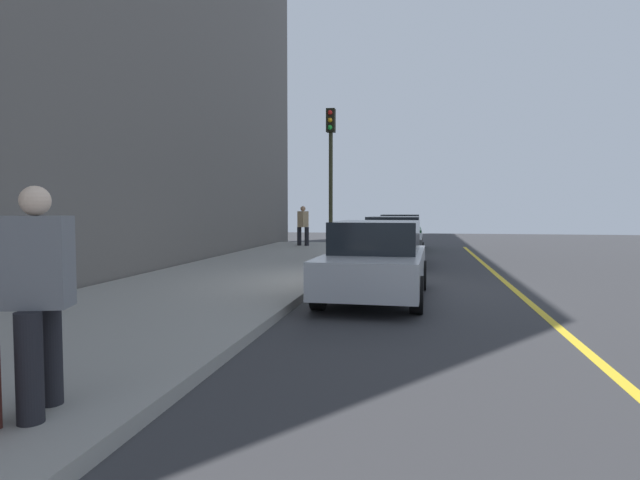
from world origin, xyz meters
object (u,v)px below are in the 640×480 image
Objects in this scene: parked_car_charcoal at (393,240)px; pedestrian_grey_coat at (38,293)px; parked_car_green at (400,232)px; traffic_light_pole at (331,159)px; parked_car_silver at (376,260)px; pedestrian_tan_coat at (303,225)px.

pedestrian_grey_coat is (13.57, -2.10, 0.34)m from parked_car_charcoal.
traffic_light_pole reaches higher than parked_car_green.
traffic_light_pole is at bearing 178.84° from pedestrian_grey_coat.
pedestrian_grey_coat reaches higher than parked_car_green.
parked_car_silver is 6.46m from traffic_light_pole.
pedestrian_tan_coat is at bearing -161.20° from traffic_light_pole.
pedestrian_tan_coat reaches higher than parked_car_silver.
parked_car_charcoal is at bearing 118.74° from traffic_light_pole.
parked_car_green is 1.02× the size of parked_car_charcoal.
pedestrian_tan_coat is (-19.51, -2.11, -0.03)m from pedestrian_grey_coat.
parked_car_silver is 2.59× the size of pedestrian_tan_coat.
traffic_light_pole is at bearing -61.26° from parked_car_charcoal.
parked_car_charcoal is at bearing 171.19° from pedestrian_grey_coat.
pedestrian_grey_coat is (20.20, -2.09, 0.34)m from parked_car_green.
parked_car_silver is at bearing -0.01° from parked_car_green.
parked_car_charcoal and parked_car_silver have the same top height.
parked_car_green is at bearing 166.54° from traffic_light_pole.
parked_car_green is 2.58× the size of pedestrian_tan_coat.
parked_car_green and parked_car_charcoal have the same top height.
parked_car_silver is (6.69, -0.02, 0.00)m from parked_car_charcoal.
parked_car_green is 13.33m from parked_car_silver.
parked_car_green is 4.27m from pedestrian_tan_coat.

